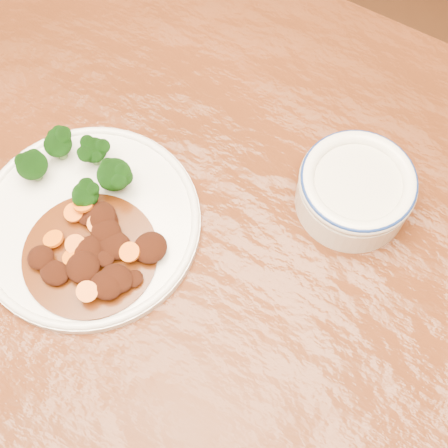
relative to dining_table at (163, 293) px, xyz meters
The scene contains 6 objects.
ground 0.67m from the dining_table, ahead, with size 4.00×4.00×0.00m, color #462011.
dining_table is the anchor object (origin of this frame).
dinner_plate 0.13m from the dining_table, behind, with size 0.25×0.25×0.02m.
broccoli_florets 0.18m from the dining_table, 161.48° to the left, with size 0.12×0.08×0.04m.
mince_stew 0.12m from the dining_table, 158.25° to the right, with size 0.14×0.14×0.03m.
dip_bowl 0.25m from the dining_table, 52.68° to the left, with size 0.13×0.13×0.06m.
Camera 1 is at (0.19, -0.16, 1.37)m, focal length 50.00 mm.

